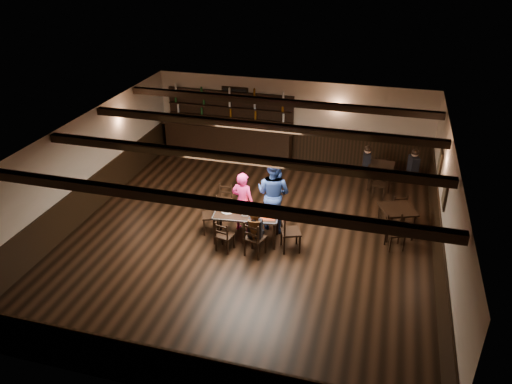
% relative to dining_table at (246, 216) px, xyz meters
% --- Properties ---
extents(ground, '(10.00, 10.00, 0.00)m').
position_rel_dining_table_xyz_m(ground, '(0.03, 0.13, -0.67)').
color(ground, black).
rests_on(ground, ground).
extents(room_shell, '(9.02, 10.02, 2.71)m').
position_rel_dining_table_xyz_m(room_shell, '(0.04, 0.16, 1.07)').
color(room_shell, beige).
rests_on(room_shell, ground).
extents(dining_table, '(1.66, 0.97, 0.75)m').
position_rel_dining_table_xyz_m(dining_table, '(0.00, 0.00, 0.00)').
color(dining_table, black).
rests_on(dining_table, ground).
extents(chair_near_left, '(0.44, 0.43, 0.80)m').
position_rel_dining_table_xyz_m(chair_near_left, '(-0.38, -0.64, -0.20)').
color(chair_near_left, black).
rests_on(chair_near_left, ground).
extents(chair_near_right, '(0.53, 0.51, 0.93)m').
position_rel_dining_table_xyz_m(chair_near_right, '(0.36, -0.66, -0.13)').
color(chair_near_right, black).
rests_on(chair_near_right, ground).
extents(chair_end_left, '(0.55, 0.56, 0.93)m').
position_rel_dining_table_xyz_m(chair_end_left, '(-0.91, 0.15, -0.13)').
color(chair_end_left, black).
rests_on(chair_end_left, ground).
extents(chair_end_right, '(0.58, 0.60, 1.00)m').
position_rel_dining_table_xyz_m(chair_end_right, '(1.06, -0.17, -0.09)').
color(chair_end_right, black).
rests_on(chair_end_right, ground).
extents(chair_far_pushed, '(0.39, 0.38, 0.81)m').
position_rel_dining_table_xyz_m(chair_far_pushed, '(-0.94, 1.15, -0.20)').
color(chair_far_pushed, black).
rests_on(chair_far_pushed, ground).
extents(woman_pink, '(0.64, 0.47, 1.62)m').
position_rel_dining_table_xyz_m(woman_pink, '(-0.21, 0.40, 0.14)').
color(woman_pink, '#FF33A6').
rests_on(woman_pink, ground).
extents(man_blue, '(1.13, 0.99, 1.94)m').
position_rel_dining_table_xyz_m(man_blue, '(0.50, 0.76, 0.30)').
color(man_blue, navy).
rests_on(man_blue, ground).
extents(seated_person, '(0.32, 0.48, 0.79)m').
position_rel_dining_table_xyz_m(seated_person, '(0.38, -0.60, 0.14)').
color(seated_person, black).
rests_on(seated_person, ground).
extents(cake, '(0.31, 0.31, 0.10)m').
position_rel_dining_table_xyz_m(cake, '(-0.47, -0.05, 0.12)').
color(cake, white).
rests_on(cake, dining_table).
extents(plate_stack_a, '(0.19, 0.19, 0.18)m').
position_rel_dining_table_xyz_m(plate_stack_a, '(-0.01, -0.08, 0.17)').
color(plate_stack_a, white).
rests_on(plate_stack_a, dining_table).
extents(plate_stack_b, '(0.16, 0.16, 0.19)m').
position_rel_dining_table_xyz_m(plate_stack_b, '(0.15, 0.10, 0.17)').
color(plate_stack_b, white).
rests_on(plate_stack_b, dining_table).
extents(tea_light, '(0.05, 0.05, 0.06)m').
position_rel_dining_table_xyz_m(tea_light, '(0.08, 0.15, 0.10)').
color(tea_light, '#A5A8AD').
rests_on(tea_light, dining_table).
extents(salt_shaker, '(0.04, 0.04, 0.09)m').
position_rel_dining_table_xyz_m(salt_shaker, '(0.31, -0.00, 0.13)').
color(salt_shaker, silver).
rests_on(salt_shaker, dining_table).
extents(pepper_shaker, '(0.03, 0.03, 0.09)m').
position_rel_dining_table_xyz_m(pepper_shaker, '(0.45, -0.05, 0.12)').
color(pepper_shaker, '#A5A8AD').
rests_on(pepper_shaker, dining_table).
extents(drink_glass, '(0.08, 0.08, 0.12)m').
position_rel_dining_table_xyz_m(drink_glass, '(0.34, 0.11, 0.14)').
color(drink_glass, silver).
rests_on(drink_glass, dining_table).
extents(menu_red, '(0.38, 0.29, 0.00)m').
position_rel_dining_table_xyz_m(menu_red, '(0.56, -0.08, 0.08)').
color(menu_red, maroon).
rests_on(menu_red, dining_table).
extents(menu_blue, '(0.34, 0.30, 0.00)m').
position_rel_dining_table_xyz_m(menu_blue, '(0.51, 0.23, 0.08)').
color(menu_blue, '#102050').
rests_on(menu_blue, dining_table).
extents(bar_counter, '(4.49, 0.70, 2.20)m').
position_rel_dining_table_xyz_m(bar_counter, '(-2.03, 4.84, 0.05)').
color(bar_counter, black).
rests_on(bar_counter, ground).
extents(back_table_a, '(1.04, 1.04, 0.75)m').
position_rel_dining_table_xyz_m(back_table_a, '(3.56, 1.22, -0.02)').
color(back_table_a, black).
rests_on(back_table_a, ground).
extents(back_table_b, '(0.77, 0.77, 0.75)m').
position_rel_dining_table_xyz_m(back_table_b, '(3.04, 3.78, -0.03)').
color(back_table_b, black).
rests_on(back_table_b, ground).
extents(bg_patron_left, '(0.24, 0.38, 0.77)m').
position_rel_dining_table_xyz_m(bg_patron_left, '(2.60, 3.92, 0.18)').
color(bg_patron_left, black).
rests_on(bg_patron_left, ground).
extents(bg_patron_right, '(0.34, 0.43, 0.77)m').
position_rel_dining_table_xyz_m(bg_patron_right, '(3.94, 4.03, 0.18)').
color(bg_patron_right, black).
rests_on(bg_patron_right, ground).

